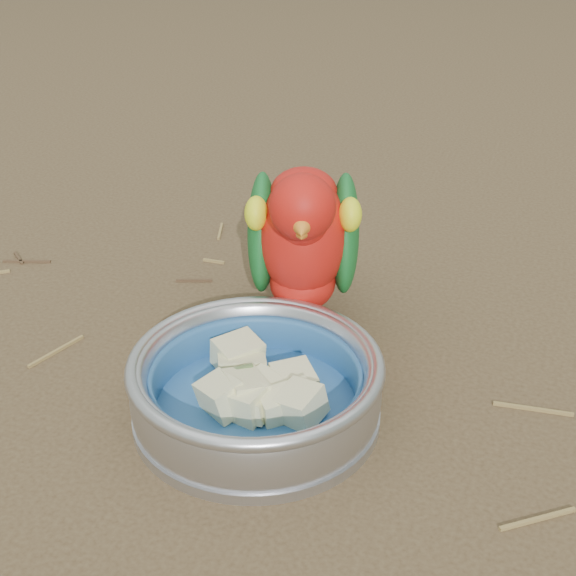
% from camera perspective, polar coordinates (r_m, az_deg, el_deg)
% --- Properties ---
extents(ground, '(60.00, 60.00, 0.00)m').
position_cam_1_polar(ground, '(0.67, -8.27, -12.72)').
color(ground, brown).
extents(food_bowl, '(0.21, 0.21, 0.02)m').
position_cam_1_polar(food_bowl, '(0.71, -2.25, -8.66)').
color(food_bowl, '#B2B2BA').
rests_on(food_bowl, ground).
extents(bowl_wall, '(0.21, 0.21, 0.04)m').
position_cam_1_polar(bowl_wall, '(0.69, -2.30, -6.69)').
color(bowl_wall, '#B2B2BA').
rests_on(bowl_wall, food_bowl).
extents(fruit_wedges, '(0.13, 0.13, 0.03)m').
position_cam_1_polar(fruit_wedges, '(0.69, -2.29, -7.15)').
color(fruit_wedges, beige).
rests_on(fruit_wedges, food_bowl).
extents(lory_parrot, '(0.17, 0.25, 0.19)m').
position_cam_1_polar(lory_parrot, '(0.78, 1.07, 2.67)').
color(lory_parrot, red).
rests_on(lory_parrot, ground).
extents(ground_debris, '(0.90, 0.80, 0.01)m').
position_cam_1_polar(ground_debris, '(0.72, -5.67, -8.38)').
color(ground_debris, olive).
rests_on(ground_debris, ground).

